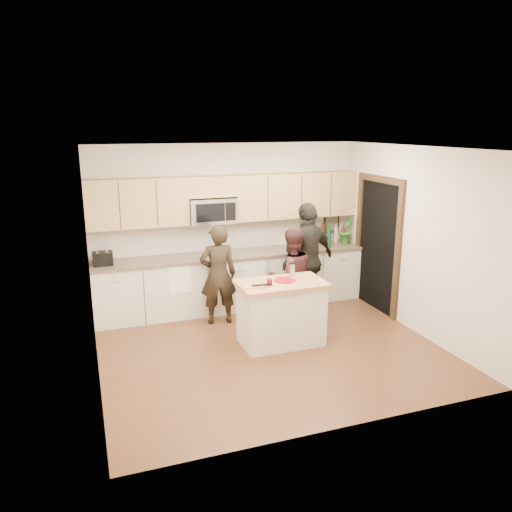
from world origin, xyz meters
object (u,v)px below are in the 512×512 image
object	(u,v)px
island	(281,313)
woman_left	(218,275)
toaster	(103,258)
woman_right	(308,260)
woman_center	(291,277)

from	to	relation	value
island	woman_left	world-z (taller)	woman_left
toaster	woman_right	distance (m)	3.15
toaster	woman_right	xyz separation A→B (m)	(3.07, -0.68, -0.13)
woman_right	island	bearing A→B (deg)	25.28
toaster	island	bearing A→B (deg)	-34.82
woman_center	toaster	bearing A→B (deg)	-21.58
island	toaster	xyz separation A→B (m)	(-2.26, 1.57, 0.59)
toaster	woman_center	xyz separation A→B (m)	(2.66, -0.96, -0.29)
woman_right	woman_center	bearing A→B (deg)	12.00
island	woman_left	size ratio (longest dim) A/B	0.78
toaster	woman_right	world-z (taller)	woman_right
island	woman_left	xyz separation A→B (m)	(-0.62, 1.03, 0.32)
island	toaster	distance (m)	2.81
woman_left	woman_center	size ratio (longest dim) A/B	1.02
island	toaster	size ratio (longest dim) A/B	4.09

